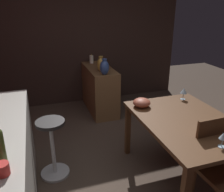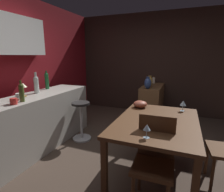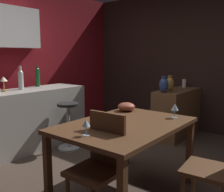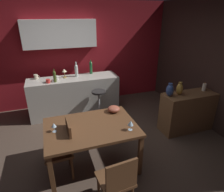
{
  "view_description": "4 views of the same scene",
  "coord_description": "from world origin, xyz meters",
  "px_view_note": "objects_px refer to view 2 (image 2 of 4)",
  "views": [
    {
      "loc": [
        -2.07,
        1.0,
        1.91
      ],
      "look_at": [
        0.47,
        0.16,
        0.85
      ],
      "focal_mm": 38.02,
      "sensor_mm": 36.0,
      "label": 1
    },
    {
      "loc": [
        -2.3,
        -0.74,
        1.52
      ],
      "look_at": [
        0.5,
        0.38,
        0.83
      ],
      "focal_mm": 28.53,
      "sensor_mm": 36.0,
      "label": 2
    },
    {
      "loc": [
        -2.2,
        -1.92,
        1.41
      ],
      "look_at": [
        0.57,
        0.27,
        0.85
      ],
      "focal_mm": 41.21,
      "sensor_mm": 36.0,
      "label": 3
    },
    {
      "loc": [
        -0.67,
        -2.92,
        2.31
      ],
      "look_at": [
        0.45,
        0.34,
        0.81
      ],
      "focal_mm": 30.76,
      "sensor_mm": 36.0,
      "label": 4
    }
  ],
  "objects_px": {
    "dining_table": "(157,126)",
    "cup_red": "(14,101)",
    "bar_stool": "(81,120)",
    "wine_glass_right": "(183,103)",
    "wine_bottle_clear": "(36,84)",
    "fruit_bowl": "(140,104)",
    "counter_lamp": "(23,87)",
    "cup_white": "(19,97)",
    "vase_ceramic_blue": "(148,83)",
    "wine_bottle_olive": "(21,92)",
    "wine_bottle_green": "(47,80)",
    "pillar_candle_tall": "(153,80)",
    "wine_glass_left": "(147,128)",
    "sideboard_cabinet": "(152,102)",
    "chair_near_window": "(154,158)",
    "vase_brass": "(150,82)"
  },
  "relations": [
    {
      "from": "bar_stool",
      "to": "counter_lamp",
      "type": "relative_size",
      "value": 3.32
    },
    {
      "from": "wine_bottle_green",
      "to": "wine_glass_left",
      "type": "bearing_deg",
      "value": -116.24
    },
    {
      "from": "vase_ceramic_blue",
      "to": "pillar_candle_tall",
      "type": "bearing_deg",
      "value": 0.79
    },
    {
      "from": "sideboard_cabinet",
      "to": "wine_bottle_green",
      "type": "relative_size",
      "value": 3.18
    },
    {
      "from": "dining_table",
      "to": "wine_bottle_green",
      "type": "relative_size",
      "value": 3.95
    },
    {
      "from": "chair_near_window",
      "to": "wine_bottle_green",
      "type": "distance_m",
      "value": 2.45
    },
    {
      "from": "fruit_bowl",
      "to": "vase_ceramic_blue",
      "type": "height_order",
      "value": "vase_ceramic_blue"
    },
    {
      "from": "wine_glass_left",
      "to": "pillar_candle_tall",
      "type": "bearing_deg",
      "value": 7.91
    },
    {
      "from": "wine_glass_right",
      "to": "wine_bottle_green",
      "type": "relative_size",
      "value": 0.44
    },
    {
      "from": "cup_white",
      "to": "vase_ceramic_blue",
      "type": "height_order",
      "value": "vase_ceramic_blue"
    },
    {
      "from": "wine_bottle_clear",
      "to": "cup_red",
      "type": "xyz_separation_m",
      "value": [
        -0.67,
        -0.26,
        -0.12
      ]
    },
    {
      "from": "vase_ceramic_blue",
      "to": "wine_bottle_olive",
      "type": "bearing_deg",
      "value": 146.91
    },
    {
      "from": "dining_table",
      "to": "cup_red",
      "type": "distance_m",
      "value": 1.86
    },
    {
      "from": "wine_bottle_clear",
      "to": "counter_lamp",
      "type": "relative_size",
      "value": 1.66
    },
    {
      "from": "wine_glass_right",
      "to": "vase_brass",
      "type": "xyz_separation_m",
      "value": [
        1.36,
        0.72,
        0.09
      ]
    },
    {
      "from": "fruit_bowl",
      "to": "wine_glass_right",
      "type": "bearing_deg",
      "value": -85.93
    },
    {
      "from": "fruit_bowl",
      "to": "counter_lamp",
      "type": "xyz_separation_m",
      "value": [
        -0.63,
        1.68,
        0.26
      ]
    },
    {
      "from": "cup_white",
      "to": "dining_table",
      "type": "bearing_deg",
      "value": -79.82
    },
    {
      "from": "pillar_candle_tall",
      "to": "vase_ceramic_blue",
      "type": "xyz_separation_m",
      "value": [
        -0.84,
        -0.01,
        0.05
      ]
    },
    {
      "from": "wine_bottle_olive",
      "to": "cup_white",
      "type": "bearing_deg",
      "value": 68.2
    },
    {
      "from": "sideboard_cabinet",
      "to": "fruit_bowl",
      "type": "distance_m",
      "value": 1.7
    },
    {
      "from": "chair_near_window",
      "to": "pillar_candle_tall",
      "type": "distance_m",
      "value": 3.02
    },
    {
      "from": "bar_stool",
      "to": "wine_glass_right",
      "type": "height_order",
      "value": "wine_glass_right"
    },
    {
      "from": "sideboard_cabinet",
      "to": "cup_white",
      "type": "relative_size",
      "value": 9.68
    },
    {
      "from": "bar_stool",
      "to": "wine_glass_left",
      "type": "distance_m",
      "value": 1.78
    },
    {
      "from": "wine_glass_left",
      "to": "cup_white",
      "type": "relative_size",
      "value": 1.21
    },
    {
      "from": "wine_glass_right",
      "to": "wine_bottle_green",
      "type": "bearing_deg",
      "value": 90.24
    },
    {
      "from": "wine_glass_left",
      "to": "wine_bottle_olive",
      "type": "height_order",
      "value": "wine_bottle_olive"
    },
    {
      "from": "dining_table",
      "to": "cup_white",
      "type": "xyz_separation_m",
      "value": [
        -0.34,
        1.89,
        0.29
      ]
    },
    {
      "from": "wine_glass_right",
      "to": "pillar_candle_tall",
      "type": "bearing_deg",
      "value": 20.29
    },
    {
      "from": "sideboard_cabinet",
      "to": "fruit_bowl",
      "type": "xyz_separation_m",
      "value": [
        -1.66,
        -0.08,
        0.38
      ]
    },
    {
      "from": "wine_bottle_olive",
      "to": "vase_ceramic_blue",
      "type": "distance_m",
      "value": 2.45
    },
    {
      "from": "chair_near_window",
      "to": "pillar_candle_tall",
      "type": "relative_size",
      "value": 5.17
    },
    {
      "from": "wine_bottle_green",
      "to": "fruit_bowl",
      "type": "bearing_deg",
      "value": -91.05
    },
    {
      "from": "fruit_bowl",
      "to": "wine_bottle_olive",
      "type": "distance_m",
      "value": 1.7
    },
    {
      "from": "cup_red",
      "to": "cup_white",
      "type": "distance_m",
      "value": 0.24
    },
    {
      "from": "wine_glass_right",
      "to": "wine_glass_left",
      "type": "bearing_deg",
      "value": 163.41
    },
    {
      "from": "wine_bottle_clear",
      "to": "vase_brass",
      "type": "xyz_separation_m",
      "value": [
        1.75,
        -1.58,
        -0.12
      ]
    },
    {
      "from": "bar_stool",
      "to": "wine_glass_left",
      "type": "height_order",
      "value": "wine_glass_left"
    },
    {
      "from": "pillar_candle_tall",
      "to": "fruit_bowl",
      "type": "bearing_deg",
      "value": -176.48
    },
    {
      "from": "bar_stool",
      "to": "wine_glass_left",
      "type": "bearing_deg",
      "value": -126.77
    },
    {
      "from": "cup_white",
      "to": "vase_ceramic_blue",
      "type": "bearing_deg",
      "value": -36.02
    },
    {
      "from": "wine_bottle_olive",
      "to": "cup_red",
      "type": "height_order",
      "value": "wine_bottle_olive"
    },
    {
      "from": "dining_table",
      "to": "bar_stool",
      "type": "xyz_separation_m",
      "value": [
        0.5,
        1.4,
        -0.28
      ]
    },
    {
      "from": "chair_near_window",
      "to": "cup_red",
      "type": "height_order",
      "value": "cup_red"
    },
    {
      "from": "wine_glass_right",
      "to": "counter_lamp",
      "type": "bearing_deg",
      "value": 106.44
    },
    {
      "from": "bar_stool",
      "to": "wine_bottle_clear",
      "type": "xyz_separation_m",
      "value": [
        -0.37,
        0.61,
        0.68
      ]
    },
    {
      "from": "wine_bottle_clear",
      "to": "wine_glass_left",
      "type": "bearing_deg",
      "value": -108.27
    },
    {
      "from": "wine_bottle_green",
      "to": "counter_lamp",
      "type": "bearing_deg",
      "value": -168.64
    },
    {
      "from": "dining_table",
      "to": "wine_glass_left",
      "type": "xyz_separation_m",
      "value": [
        -0.53,
        0.03,
        0.18
      ]
    }
  ]
}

